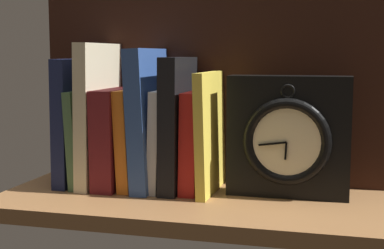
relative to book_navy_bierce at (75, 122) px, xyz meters
The scene contains 13 objects.
ground_plane 27.81cm from the book_navy_bierce, 12.10° to the right, with size 66.72×28.98×2.50cm, color brown.
back_panel 26.94cm from the book_navy_bierce, 19.86° to the left, with size 66.72×1.20×39.61cm, color black.
book_navy_bierce is the anchor object (origin of this frame).
book_green_romantic 3.72cm from the book_navy_bierce, ahead, with size 1.63×14.65×17.49cm, color #476B44.
book_cream_twain 4.98cm from the book_navy_bierce, ahead, with size 2.45×15.81×25.97cm, color beige.
book_maroon_dawkins 8.72cm from the book_navy_bierce, ahead, with size 4.00×15.63×17.78cm, color maroon.
book_orange_pandolfini 11.97cm from the book_navy_bierce, ahead, with size 2.14×13.92×17.78cm, color orange.
book_blue_modern 14.59cm from the book_navy_bierce, ahead, with size 3.05×15.68×24.95cm, color #2D4C8E.
book_white_catcher 17.49cm from the book_navy_bierce, ahead, with size 1.77×12.96×17.70cm, color silver.
book_black_skeptic 19.99cm from the book_navy_bierce, ahead, with size 3.07×14.61×23.48cm, color black.
book_red_requiem 23.42cm from the book_navy_bierce, ahead, with size 2.84×12.36×17.54cm, color red.
book_yellow_seinlanguage 25.82cm from the book_navy_bierce, ahead, with size 1.66×16.23×20.96cm, color gold.
framed_clock 39.37cm from the book_navy_bierce, ahead, with size 20.44×6.69×20.44cm.
Camera 1 is at (23.97, -90.19, 23.99)cm, focal length 53.05 mm.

